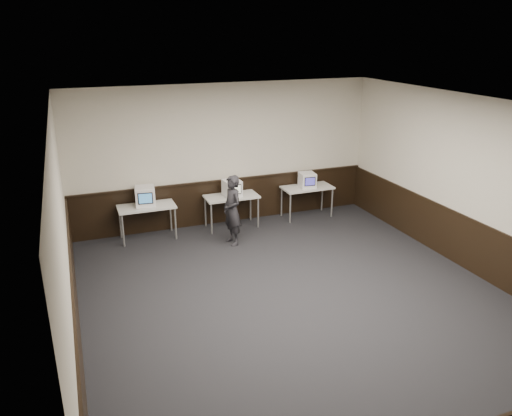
{
  "coord_description": "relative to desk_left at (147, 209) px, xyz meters",
  "views": [
    {
      "loc": [
        -3.29,
        -6.54,
        4.28
      ],
      "look_at": [
        -0.17,
        1.6,
        1.15
      ],
      "focal_mm": 35.0,
      "sensor_mm": 36.0,
      "label": 1
    }
  ],
  "objects": [
    {
      "name": "emac_right",
      "position": [
        3.78,
        -0.03,
        0.25
      ],
      "size": [
        0.39,
        0.41,
        0.35
      ],
      "rotation": [
        0.0,
        0.0,
        -0.11
      ],
      "color": "white",
      "rests_on": "desk_right"
    },
    {
      "name": "left_wall",
      "position": [
        -1.6,
        -3.6,
        0.92
      ],
      "size": [
        0.0,
        8.0,
        8.0
      ],
      "primitive_type": "plane",
      "rotation": [
        1.57,
        0.0,
        1.57
      ],
      "color": "beige",
      "rests_on": "ground"
    },
    {
      "name": "person",
      "position": [
        1.62,
        -0.9,
        0.06
      ],
      "size": [
        0.44,
        0.59,
        1.49
      ],
      "primitive_type": "imported",
      "rotation": [
        0.0,
        0.0,
        -1.41
      ],
      "color": "black",
      "rests_on": "ground"
    },
    {
      "name": "desk_right",
      "position": [
        3.8,
        0.0,
        0.0
      ],
      "size": [
        1.2,
        0.6,
        0.75
      ],
      "color": "silver",
      "rests_on": "ground"
    },
    {
      "name": "wainscot_right",
      "position": [
        5.38,
        -3.6,
        -0.18
      ],
      "size": [
        0.04,
        7.98,
        1.0
      ],
      "primitive_type": "cube",
      "color": "black",
      "rests_on": "right_wall"
    },
    {
      "name": "front_wall",
      "position": [
        1.9,
        -7.6,
        0.92
      ],
      "size": [
        7.0,
        0.0,
        7.0
      ],
      "primitive_type": "plane",
      "rotation": [
        -1.57,
        0.0,
        0.0
      ],
      "color": "beige",
      "rests_on": "ground"
    },
    {
      "name": "right_wall",
      "position": [
        5.4,
        -3.6,
        0.92
      ],
      "size": [
        0.0,
        8.0,
        8.0
      ],
      "primitive_type": "plane",
      "rotation": [
        1.57,
        0.0,
        -1.57
      ],
      "color": "beige",
      "rests_on": "ground"
    },
    {
      "name": "emac_left",
      "position": [
        -0.01,
        0.04,
        0.28
      ],
      "size": [
        0.46,
        0.48,
        0.41
      ],
      "rotation": [
        0.0,
        0.0,
        -0.13
      ],
      "color": "white",
      "rests_on": "desk_left"
    },
    {
      "name": "floor",
      "position": [
        1.9,
        -3.6,
        -0.68
      ],
      "size": [
        8.0,
        8.0,
        0.0
      ],
      "primitive_type": "plane",
      "color": "black",
      "rests_on": "ground"
    },
    {
      "name": "desk_left",
      "position": [
        0.0,
        0.0,
        0.0
      ],
      "size": [
        1.2,
        0.6,
        0.75
      ],
      "color": "silver",
      "rests_on": "ground"
    },
    {
      "name": "desk_center",
      "position": [
        1.9,
        0.0,
        0.0
      ],
      "size": [
        1.2,
        0.6,
        0.75
      ],
      "color": "silver",
      "rests_on": "ground"
    },
    {
      "name": "back_wall",
      "position": [
        1.9,
        0.4,
        0.92
      ],
      "size": [
        7.0,
        0.0,
        7.0
      ],
      "primitive_type": "plane",
      "rotation": [
        1.57,
        0.0,
        0.0
      ],
      "color": "beige",
      "rests_on": "ground"
    },
    {
      "name": "ceiling",
      "position": [
        1.9,
        -3.6,
        2.52
      ],
      "size": [
        8.0,
        8.0,
        0.0
      ],
      "primitive_type": "plane",
      "rotation": [
        3.14,
        0.0,
        0.0
      ],
      "color": "white",
      "rests_on": "back_wall"
    },
    {
      "name": "wainscot_rail",
      "position": [
        1.9,
        0.36,
        0.34
      ],
      "size": [
        6.98,
        0.06,
        0.04
      ],
      "primitive_type": "cube",
      "color": "black",
      "rests_on": "wainscot_back"
    },
    {
      "name": "wainscot_back",
      "position": [
        1.9,
        0.38,
        -0.18
      ],
      "size": [
        6.98,
        0.04,
        1.0
      ],
      "primitive_type": "cube",
      "color": "black",
      "rests_on": "back_wall"
    },
    {
      "name": "emac_center",
      "position": [
        1.91,
        -0.02,
        0.26
      ],
      "size": [
        0.4,
        0.42,
        0.37
      ],
      "rotation": [
        0.0,
        0.0,
        0.08
      ],
      "color": "white",
      "rests_on": "desk_center"
    },
    {
      "name": "wainscot_left",
      "position": [
        -1.58,
        -3.6,
        -0.18
      ],
      "size": [
        0.04,
        7.98,
        1.0
      ],
      "primitive_type": "cube",
      "color": "black",
      "rests_on": "left_wall"
    }
  ]
}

